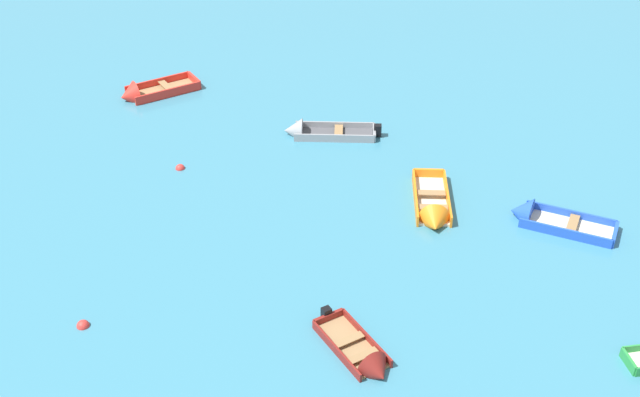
{
  "coord_description": "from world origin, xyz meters",
  "views": [
    {
      "loc": [
        -4.09,
        -2.03,
        17.3
      ],
      "look_at": [
        0.0,
        23.5,
        0.15
      ],
      "focal_mm": 45.28,
      "sensor_mm": 36.0,
      "label": 1
    }
  ],
  "objects_px": {
    "rowboat_grey_outer_left": "(312,132)",
    "mooring_buoy_between_boats_left": "(83,326)",
    "mooring_buoy_outer_edge": "(180,169)",
    "rowboat_orange_foreground_center": "(433,212)",
    "rowboat_blue_far_right": "(539,217)",
    "rowboat_red_near_right": "(143,93)",
    "rowboat_maroon_cluster_inner": "(366,360)"
  },
  "relations": [
    {
      "from": "mooring_buoy_between_boats_left",
      "to": "rowboat_blue_far_right",
      "type": "bearing_deg",
      "value": 11.03
    },
    {
      "from": "rowboat_red_near_right",
      "to": "rowboat_maroon_cluster_inner",
      "type": "relative_size",
      "value": 1.22
    },
    {
      "from": "rowboat_orange_foreground_center",
      "to": "mooring_buoy_outer_edge",
      "type": "distance_m",
      "value": 10.58
    },
    {
      "from": "mooring_buoy_between_boats_left",
      "to": "mooring_buoy_outer_edge",
      "type": "xyz_separation_m",
      "value": [
        3.15,
        9.09,
        0.0
      ]
    },
    {
      "from": "rowboat_red_near_right",
      "to": "rowboat_grey_outer_left",
      "type": "bearing_deg",
      "value": -33.93
    },
    {
      "from": "rowboat_orange_foreground_center",
      "to": "mooring_buoy_outer_edge",
      "type": "xyz_separation_m",
      "value": [
        -9.32,
        4.99,
        -0.2
      ]
    },
    {
      "from": "rowboat_blue_far_right",
      "to": "rowboat_red_near_right",
      "type": "bearing_deg",
      "value": 138.96
    },
    {
      "from": "rowboat_blue_far_right",
      "to": "rowboat_maroon_cluster_inner",
      "type": "bearing_deg",
      "value": -141.75
    },
    {
      "from": "mooring_buoy_outer_edge",
      "to": "rowboat_orange_foreground_center",
      "type": "bearing_deg",
      "value": -28.16
    },
    {
      "from": "rowboat_blue_far_right",
      "to": "rowboat_red_near_right",
      "type": "relative_size",
      "value": 0.97
    },
    {
      "from": "rowboat_maroon_cluster_inner",
      "to": "rowboat_orange_foreground_center",
      "type": "bearing_deg",
      "value": 60.36
    },
    {
      "from": "rowboat_red_near_right",
      "to": "rowboat_orange_foreground_center",
      "type": "bearing_deg",
      "value": -47.41
    },
    {
      "from": "rowboat_blue_far_right",
      "to": "mooring_buoy_between_boats_left",
      "type": "bearing_deg",
      "value": -168.97
    },
    {
      "from": "rowboat_red_near_right",
      "to": "rowboat_grey_outer_left",
      "type": "xyz_separation_m",
      "value": [
        7.41,
        -4.99,
        -0.03
      ]
    },
    {
      "from": "rowboat_blue_far_right",
      "to": "rowboat_maroon_cluster_inner",
      "type": "relative_size",
      "value": 1.18
    },
    {
      "from": "rowboat_maroon_cluster_inner",
      "to": "rowboat_orange_foreground_center",
      "type": "xyz_separation_m",
      "value": [
        4.04,
        7.11,
        0.06
      ]
    },
    {
      "from": "rowboat_maroon_cluster_inner",
      "to": "mooring_buoy_outer_edge",
      "type": "distance_m",
      "value": 13.2
    },
    {
      "from": "mooring_buoy_between_boats_left",
      "to": "rowboat_maroon_cluster_inner",
      "type": "bearing_deg",
      "value": -19.65
    },
    {
      "from": "rowboat_orange_foreground_center",
      "to": "mooring_buoy_between_boats_left",
      "type": "relative_size",
      "value": 9.98
    },
    {
      "from": "rowboat_orange_foreground_center",
      "to": "rowboat_red_near_right",
      "type": "bearing_deg",
      "value": 132.59
    },
    {
      "from": "mooring_buoy_outer_edge",
      "to": "rowboat_grey_outer_left",
      "type": "bearing_deg",
      "value": 18.63
    },
    {
      "from": "rowboat_red_near_right",
      "to": "rowboat_orange_foreground_center",
      "type": "relative_size",
      "value": 0.99
    },
    {
      "from": "mooring_buoy_between_boats_left",
      "to": "mooring_buoy_outer_edge",
      "type": "height_order",
      "value": "mooring_buoy_between_boats_left"
    },
    {
      "from": "rowboat_grey_outer_left",
      "to": "mooring_buoy_between_boats_left",
      "type": "xyz_separation_m",
      "value": [
        -8.93,
        -11.03,
        -0.17
      ]
    },
    {
      "from": "rowboat_blue_far_right",
      "to": "mooring_buoy_outer_edge",
      "type": "height_order",
      "value": "rowboat_blue_far_right"
    },
    {
      "from": "rowboat_grey_outer_left",
      "to": "rowboat_orange_foreground_center",
      "type": "relative_size",
      "value": 1.06
    },
    {
      "from": "mooring_buoy_between_boats_left",
      "to": "rowboat_orange_foreground_center",
      "type": "bearing_deg",
      "value": 18.17
    },
    {
      "from": "rowboat_maroon_cluster_inner",
      "to": "rowboat_orange_foreground_center",
      "type": "relative_size",
      "value": 0.81
    },
    {
      "from": "rowboat_maroon_cluster_inner",
      "to": "rowboat_orange_foreground_center",
      "type": "height_order",
      "value": "rowboat_orange_foreground_center"
    },
    {
      "from": "rowboat_grey_outer_left",
      "to": "rowboat_orange_foreground_center",
      "type": "xyz_separation_m",
      "value": [
        3.55,
        -6.94,
        0.03
      ]
    },
    {
      "from": "mooring_buoy_outer_edge",
      "to": "rowboat_maroon_cluster_inner",
      "type": "bearing_deg",
      "value": -66.42
    },
    {
      "from": "mooring_buoy_between_boats_left",
      "to": "rowboat_red_near_right",
      "type": "bearing_deg",
      "value": 84.6
    }
  ]
}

